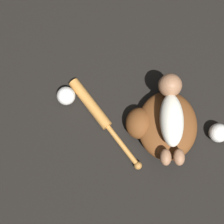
{
  "coord_description": "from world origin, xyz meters",
  "views": [
    {
      "loc": [
        -0.15,
        0.28,
        1.3
      ],
      "look_at": [
        0.16,
        0.17,
        0.08
      ],
      "focal_mm": 50.0,
      "sensor_mm": 36.0,
      "label": 1
    }
  ],
  "objects_px": {
    "baseball_bat": "(97,112)",
    "baseball": "(66,96)",
    "baseball_glove": "(163,125)",
    "baby_figure": "(171,113)",
    "baseball_spare": "(218,133)"
  },
  "relations": [
    {
      "from": "baby_figure",
      "to": "baseball",
      "type": "height_order",
      "value": "baby_figure"
    },
    {
      "from": "baseball_bat",
      "to": "baseball_spare",
      "type": "height_order",
      "value": "baseball_spare"
    },
    {
      "from": "baseball_spare",
      "to": "baby_figure",
      "type": "bearing_deg",
      "value": 55.41
    },
    {
      "from": "baby_figure",
      "to": "baseball_spare",
      "type": "relative_size",
      "value": 4.46
    },
    {
      "from": "baseball_glove",
      "to": "baseball_spare",
      "type": "xyz_separation_m",
      "value": [
        -0.1,
        -0.21,
        -0.01
      ]
    },
    {
      "from": "baseball_bat",
      "to": "baseball",
      "type": "xyz_separation_m",
      "value": [
        0.11,
        0.1,
        0.02
      ]
    },
    {
      "from": "baby_figure",
      "to": "baseball",
      "type": "relative_size",
      "value": 4.48
    },
    {
      "from": "baby_figure",
      "to": "baseball",
      "type": "bearing_deg",
      "value": 57.29
    },
    {
      "from": "baseball_bat",
      "to": "baseball_spare",
      "type": "bearing_deg",
      "value": -119.47
    },
    {
      "from": "baseball",
      "to": "baseball_bat",
      "type": "bearing_deg",
      "value": -136.82
    },
    {
      "from": "baseball_glove",
      "to": "baseball_spare",
      "type": "bearing_deg",
      "value": -116.72
    },
    {
      "from": "baseball_bat",
      "to": "baseball_spare",
      "type": "distance_m",
      "value": 0.51
    },
    {
      "from": "baseball_glove",
      "to": "baby_figure",
      "type": "relative_size",
      "value": 1.03
    },
    {
      "from": "baseball_glove",
      "to": "baby_figure",
      "type": "distance_m",
      "value": 0.1
    },
    {
      "from": "baseball_glove",
      "to": "baseball",
      "type": "bearing_deg",
      "value": 53.01
    }
  ]
}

